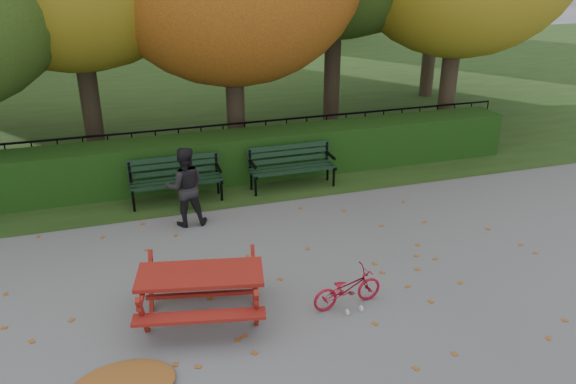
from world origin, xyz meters
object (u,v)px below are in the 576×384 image
object	(u,v)px
picnic_table	(201,283)
child	(189,185)
bicycle	(347,288)
bench_right	(291,163)
bench_left	(175,176)
adult	(185,187)

from	to	relation	value
picnic_table	child	world-z (taller)	child
bicycle	bench_right	bearing A→B (deg)	-13.56
picnic_table	child	bearing A→B (deg)	96.07
bench_left	bench_right	bearing A→B (deg)	0.00
picnic_table	child	size ratio (longest dim) A/B	1.90
bench_left	picnic_table	world-z (taller)	bench_left
picnic_table	adult	bearing A→B (deg)	97.59
bench_left	bicycle	world-z (taller)	bench_left
picnic_table	adult	distance (m)	2.93
adult	bicycle	bearing A→B (deg)	121.84
adult	bicycle	xyz separation A→B (m)	(1.76, -3.24, -0.46)
bicycle	bench_left	bearing A→B (deg)	16.73
picnic_table	bicycle	xyz separation A→B (m)	(1.99, -0.32, -0.28)
picnic_table	adult	xyz separation A→B (m)	(0.22, 2.92, 0.19)
bicycle	picnic_table	bearing A→B (deg)	74.90
bench_right	bicycle	distance (m)	4.40
bench_right	child	xyz separation A→B (m)	(-2.21, -0.50, -0.02)
bicycle	adult	bearing A→B (deg)	22.68
bench_right	picnic_table	bearing A→B (deg)	-122.59
bench_left	picnic_table	size ratio (longest dim) A/B	0.95
bench_left	adult	world-z (taller)	adult
adult	bench_left	bearing A→B (deg)	-84.24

